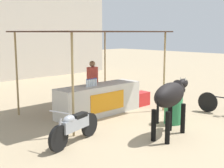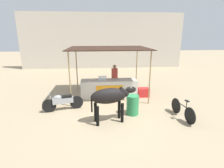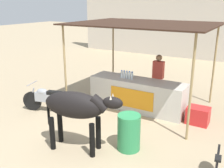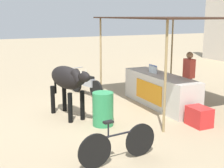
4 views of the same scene
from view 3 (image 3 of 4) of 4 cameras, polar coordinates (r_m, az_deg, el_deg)
ground_plane at (r=6.66m, az=-2.90°, el=-11.73°), size 60.00×60.00×0.00m
building_wall_far at (r=16.18m, az=19.63°, el=14.51°), size 16.00×0.50×5.37m
stall_counter at (r=8.22m, az=5.50°, el=-2.29°), size 3.00×0.82×0.96m
stall_awning at (r=8.04m, az=6.87°, el=12.32°), size 4.20×3.20×2.65m
water_bottle_row at (r=8.14m, az=3.25°, el=1.98°), size 0.43×0.07×0.25m
vendor_behind_counter at (r=8.63m, az=9.96°, el=1.08°), size 0.34×0.22×1.65m
cooler_box at (r=7.67m, az=18.19°, el=-6.53°), size 0.60×0.44×0.48m
water_barrel at (r=6.04m, az=3.68°, el=-10.43°), size 0.52×0.52×0.84m
cow at (r=5.82m, az=-7.67°, el=-5.04°), size 1.85×0.80×1.44m
motorcycle_parked at (r=8.19m, az=-13.60°, el=-3.16°), size 1.76×0.69×0.90m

